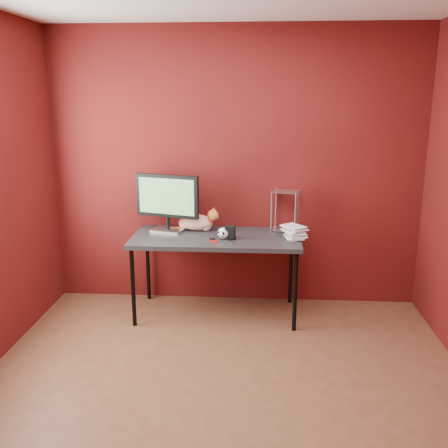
# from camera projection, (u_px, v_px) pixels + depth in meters

# --- Properties ---
(room) EXTENTS (3.52, 3.52, 2.61)m
(room) POSITION_uv_depth(u_px,v_px,m) (221.00, 188.00, 2.96)
(room) COLOR #55301D
(room) RESTS_ON ground
(desk) EXTENTS (1.50, 0.70, 0.75)m
(desk) POSITION_uv_depth(u_px,v_px,m) (216.00, 241.00, 4.49)
(desk) COLOR black
(desk) RESTS_ON ground
(monitor) EXTENTS (0.60, 0.27, 0.53)m
(monitor) POSITION_uv_depth(u_px,v_px,m) (167.00, 200.00, 4.56)
(monitor) COLOR #AEAEB3
(monitor) RESTS_ON desk
(cat) EXTENTS (0.48, 0.24, 0.23)m
(cat) POSITION_uv_depth(u_px,v_px,m) (197.00, 222.00, 4.65)
(cat) COLOR #C7572A
(cat) RESTS_ON desk
(skull_mug) EXTENTS (0.10, 0.11, 0.10)m
(skull_mug) POSITION_uv_depth(u_px,v_px,m) (223.00, 233.00, 4.37)
(skull_mug) COLOR silver
(skull_mug) RESTS_ON desk
(speaker) EXTENTS (0.10, 0.10, 0.12)m
(speaker) POSITION_uv_depth(u_px,v_px,m) (230.00, 233.00, 4.37)
(speaker) COLOR black
(speaker) RESTS_ON desk
(book_stack) EXTENTS (0.24, 0.25, 1.21)m
(book_stack) POSITION_uv_depth(u_px,v_px,m) (289.00, 170.00, 4.25)
(book_stack) COLOR beige
(book_stack) RESTS_ON desk
(wire_rack) EXTENTS (0.26, 0.23, 0.38)m
(wire_rack) POSITION_uv_depth(u_px,v_px,m) (285.00, 210.00, 4.61)
(wire_rack) COLOR #AEAEB3
(wire_rack) RESTS_ON desk
(pocket_knife) EXTENTS (0.07, 0.04, 0.01)m
(pocket_knife) POSITION_uv_depth(u_px,v_px,m) (214.00, 241.00, 4.29)
(pocket_knife) COLOR #B6110E
(pocket_knife) RESTS_ON desk
(black_gadget) EXTENTS (0.05, 0.03, 0.02)m
(black_gadget) POSITION_uv_depth(u_px,v_px,m) (212.00, 239.00, 4.33)
(black_gadget) COLOR black
(black_gadget) RESTS_ON desk
(washer) EXTENTS (0.05, 0.05, 0.00)m
(washer) POSITION_uv_depth(u_px,v_px,m) (232.00, 244.00, 4.24)
(washer) COLOR #AEAEB3
(washer) RESTS_ON desk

